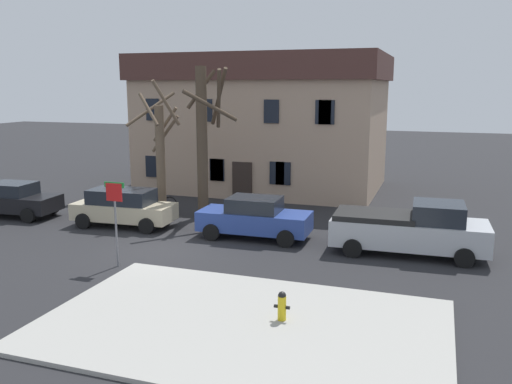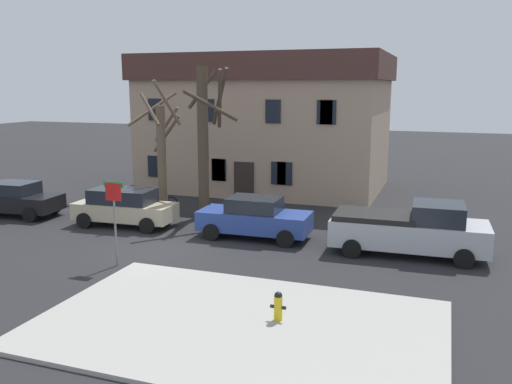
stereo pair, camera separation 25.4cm
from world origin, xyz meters
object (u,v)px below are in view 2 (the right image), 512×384
Objects in this scene: car_blue_sedan at (255,218)px; fire_hydrant at (278,305)px; building_main at (267,122)px; street_sign_pole at (114,208)px; tree_bare_near at (162,151)px; car_beige_wagon at (124,207)px; pickup_truck_silver at (410,229)px; bicycle_leaning at (161,203)px; car_black_sedan at (15,199)px; tree_bare_mid at (205,136)px.

car_blue_sedan reaches higher than fire_hydrant.
street_sign_pole is at bearing -90.49° from building_main.
tree_bare_near reaches higher than street_sign_pole.
street_sign_pole is (2.77, -4.75, 1.18)m from car_beige_wagon.
pickup_truck_silver is 3.37× the size of bicycle_leaning.
car_blue_sedan is (3.15, -11.08, -3.13)m from building_main.
tree_bare_near is at bearing 131.84° from fire_hydrant.
car_black_sedan reaches higher than bicycle_leaning.
building_main is 11.97m from car_beige_wagon.
car_beige_wagon is 0.81× the size of pickup_truck_silver.
pickup_truck_silver reaches higher than car_black_sedan.
bicycle_leaning is at bearing -110.15° from building_main.
building_main is 19.92m from fire_hydrant.
street_sign_pole reaches higher than fire_hydrant.
tree_bare_mid is 1.54× the size of car_beige_wagon.
building_main is at bearing 88.47° from tree_bare_mid.
building_main is 8.99m from tree_bare_near.
street_sign_pole is (-9.36, -4.70, 1.09)m from pickup_truck_silver.
building_main is 11.94m from car_blue_sedan.
pickup_truck_silver is (18.13, 0.04, 0.14)m from car_black_sedan.
street_sign_pole is 8.60m from bicycle_leaning.
car_blue_sedan is (6.05, 0.11, -0.02)m from car_beige_wagon.
tree_bare_mid is 9.61m from car_black_sedan.
tree_bare_near is at bearing 22.45° from car_black_sedan.
pickup_truck_silver is at bearing -15.01° from bicycle_leaning.
tree_bare_near is at bearing 167.26° from pickup_truck_silver.
street_sign_pole is at bearing -153.33° from pickup_truck_silver.
tree_bare_near is 0.92× the size of tree_bare_mid.
street_sign_pole is at bearing -59.79° from car_beige_wagon.
tree_bare_near reaches higher than car_black_sedan.
fire_hydrant is at bearing -38.08° from car_beige_wagon.
bicycle_leaning is (-0.02, 3.21, -0.50)m from car_beige_wagon.
car_beige_wagon is at bearing 141.92° from fire_hydrant.
street_sign_pole reaches higher than car_beige_wagon.
car_blue_sedan reaches higher than car_beige_wagon.
bicycle_leaning is (-12.15, 3.26, -0.59)m from pickup_truck_silver.
pickup_truck_silver is (11.65, -2.63, -2.09)m from tree_bare_near.
car_black_sedan is 10.00m from street_sign_pole.
building_main reaches higher than car_blue_sedan.
car_black_sedan is at bearing -179.10° from car_beige_wagon.
tree_bare_near is 2.33m from tree_bare_mid.
street_sign_pole reaches higher than car_black_sedan.
tree_bare_mid is 9.02× the size of fire_hydrant.
building_main is at bearing 109.23° from fire_hydrant.
fire_hydrant is at bearing -25.25° from car_black_sedan.
pickup_truck_silver reaches higher than car_beige_wagon.
tree_bare_near reaches higher than car_beige_wagon.
tree_bare_mid is at bearing 123.55° from fire_hydrant.
tree_bare_mid is 5.21m from car_blue_sedan.
building_main is at bearing 105.85° from car_blue_sedan.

